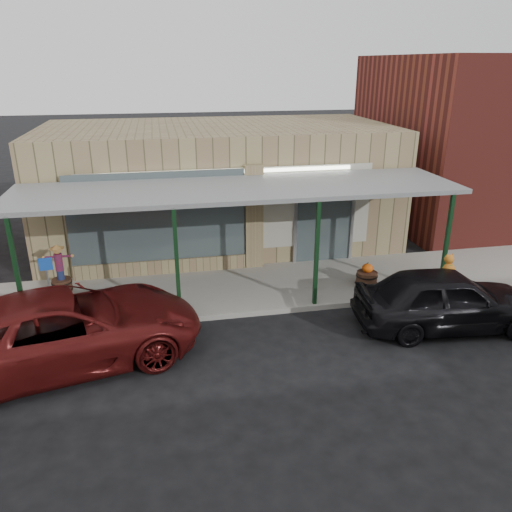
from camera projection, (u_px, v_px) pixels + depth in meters
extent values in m
plane|color=black|center=(266.00, 358.00, 11.24)|extent=(120.00, 120.00, 0.00)
cube|color=gray|center=(240.00, 289.00, 14.51)|extent=(40.00, 3.20, 0.15)
cube|color=#8E8057|center=(219.00, 185.00, 17.98)|extent=(12.00, 6.00, 4.20)
cube|color=#465255|center=(158.00, 219.00, 14.78)|extent=(5.20, 0.06, 2.80)
cube|color=#465255|center=(324.00, 220.00, 15.97)|extent=(1.80, 0.06, 2.80)
cube|color=#8E8057|center=(254.00, 219.00, 15.42)|extent=(0.55, 0.30, 3.40)
cube|color=#8E8057|center=(162.00, 266.00, 15.38)|extent=(5.20, 0.30, 0.50)
cube|color=#A2A08F|center=(231.00, 210.00, 15.25)|extent=(9.00, 0.02, 2.60)
cube|color=white|center=(230.00, 172.00, 14.78)|extent=(7.50, 0.03, 0.10)
cube|color=slate|center=(239.00, 189.00, 13.43)|extent=(12.00, 3.00, 0.12)
cube|color=black|center=(18.00, 277.00, 11.66)|extent=(0.10, 0.10, 2.95)
cube|color=black|center=(177.00, 265.00, 12.32)|extent=(0.10, 0.10, 2.95)
cube|color=black|center=(317.00, 255.00, 12.97)|extent=(0.10, 0.10, 2.95)
cube|color=black|center=(446.00, 246.00, 13.63)|extent=(0.10, 0.10, 2.95)
cylinder|color=#462B1C|center=(62.00, 285.00, 14.15)|extent=(0.58, 0.58, 0.36)
cylinder|color=navy|center=(61.00, 275.00, 14.04)|extent=(0.21, 0.21, 0.27)
cylinder|color=maroon|center=(59.00, 262.00, 13.90)|extent=(0.23, 0.23, 0.50)
sphere|color=tan|center=(57.00, 251.00, 13.77)|extent=(0.20, 0.20, 0.20)
cone|color=tan|center=(56.00, 247.00, 13.73)|extent=(0.33, 0.33, 0.13)
cylinder|color=#462B1C|center=(367.00, 279.00, 14.52)|extent=(0.73, 0.73, 0.40)
ellipsoid|color=#D85B0D|center=(368.00, 268.00, 14.40)|extent=(0.32, 0.32, 0.26)
cylinder|color=#4C471E|center=(368.00, 263.00, 14.35)|extent=(0.04, 0.04, 0.06)
cylinder|color=gray|center=(50.00, 293.00, 12.64)|extent=(0.04, 0.04, 1.25)
cube|color=#1748B3|center=(46.00, 264.00, 12.36)|extent=(0.33, 0.05, 0.33)
imported|color=black|center=(447.00, 299.00, 12.30)|extent=(4.67, 2.22, 1.54)
ellipsoid|color=orange|center=(448.00, 271.00, 13.00)|extent=(0.34, 0.29, 0.44)
sphere|color=orange|center=(449.00, 259.00, 12.93)|extent=(0.25, 0.25, 0.25)
cylinder|color=#186E24|center=(449.00, 265.00, 12.93)|extent=(0.17, 0.17, 0.02)
imported|color=#541110|center=(65.00, 329.00, 10.84)|extent=(6.39, 4.03, 1.64)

